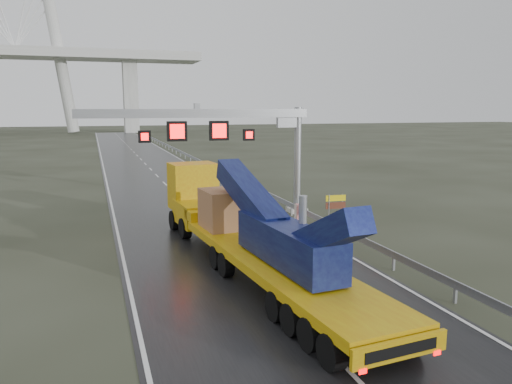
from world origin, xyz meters
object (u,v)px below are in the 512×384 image
object	(u,v)px
sign_gantry	(229,132)
heavy_haul_truck	(237,222)
exit_sign_pair	(336,205)
striped_barrier	(300,213)

from	to	relation	value
sign_gantry	heavy_haul_truck	size ratio (longest dim) A/B	0.74
heavy_haul_truck	exit_sign_pair	size ratio (longest dim) A/B	9.55
heavy_haul_truck	striped_barrier	world-z (taller)	heavy_haul_truck
sign_gantry	heavy_haul_truck	distance (m)	10.26
striped_barrier	heavy_haul_truck	bearing A→B (deg)	-132.68
sign_gantry	exit_sign_pair	distance (m)	8.42
heavy_haul_truck	striped_barrier	xyz separation A→B (m)	(6.09, 6.61, -1.27)
sign_gantry	striped_barrier	size ratio (longest dim) A/B	13.34
heavy_haul_truck	exit_sign_pair	xyz separation A→B (m)	(7.19, 3.90, -0.34)
exit_sign_pair	striped_barrier	size ratio (longest dim) A/B	1.90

